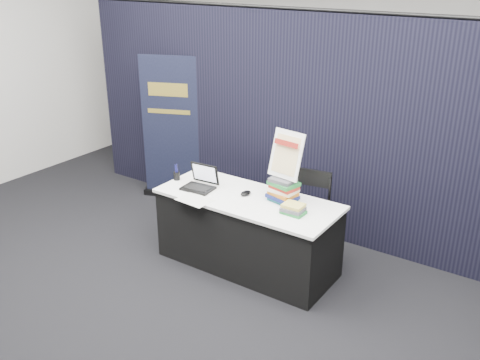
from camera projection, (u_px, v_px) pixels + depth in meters
name	position (u px, v px, depth m)	size (l,w,h in m)	color
floor	(215.00, 290.00, 5.03)	(8.00, 8.00, 0.00)	black
wall_back	(386.00, 47.00, 7.41)	(8.00, 0.02, 3.50)	beige
drape_partition	(302.00, 127.00, 5.79)	(6.00, 0.08, 2.40)	black
display_table	(247.00, 232.00, 5.30)	(1.80, 0.75, 0.75)	black
laptop	(200.00, 183.00, 5.35)	(0.32, 0.27, 0.24)	black
mouse	(246.00, 193.00, 5.21)	(0.08, 0.13, 0.04)	black
brochure_left	(197.00, 185.00, 5.43)	(0.33, 0.23, 0.00)	white
brochure_mid	(195.00, 200.00, 5.10)	(0.32, 0.23, 0.00)	white
brochure_right	(203.00, 189.00, 5.35)	(0.30, 0.21, 0.00)	white
pen_cup	(177.00, 176.00, 5.56)	(0.07, 0.07, 0.09)	black
book_stack_tall	(283.00, 190.00, 5.04)	(0.28, 0.23, 0.24)	#1A6064
book_stack_short	(294.00, 209.00, 4.82)	(0.21, 0.16, 0.09)	#1F7531
info_sign	(286.00, 155.00, 4.93)	(0.35, 0.18, 0.46)	black
pullup_banner	(171.00, 137.00, 6.73)	(0.76, 0.39, 1.83)	black
stacking_chair	(302.00, 215.00, 5.29)	(0.50, 0.50, 0.96)	black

